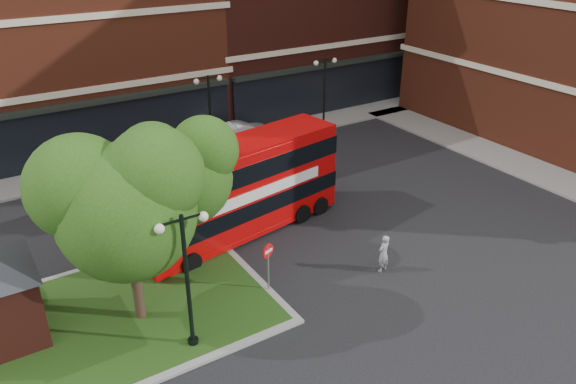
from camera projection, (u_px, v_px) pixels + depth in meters
ground at (330, 296)px, 21.28m from camera, size 120.00×120.00×0.00m
pavement_far at (169, 154)px, 33.76m from camera, size 44.00×3.00×0.12m
pavement_side at (553, 178)px, 30.65m from camera, size 3.00×28.00×0.12m
traffic_island at (95, 324)px, 19.70m from camera, size 12.60×7.60×0.15m
tree_island_west at (121, 199)px, 17.95m from camera, size 5.40×4.71×7.21m
tree_island_east at (180, 168)px, 21.52m from camera, size 4.46×3.90×6.29m
lamp_island at (187, 276)px, 17.55m from camera, size 1.72×0.36×5.00m
lamp_far_left at (210, 113)px, 31.97m from camera, size 1.72×0.36×5.00m
lamp_far_right at (324, 92)px, 35.79m from camera, size 1.72×0.36×5.00m
bus at (239, 183)px, 24.40m from camera, size 10.16×3.93×3.79m
woman at (384, 253)px, 22.45m from camera, size 0.65×0.49×1.62m
car_silver at (93, 168)px, 30.24m from camera, size 4.34×2.05×1.43m
car_white at (242, 132)px, 35.38m from camera, size 3.93×1.43×1.29m
no_entry_sign at (268, 258)px, 20.88m from camera, size 0.56×0.25×2.10m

